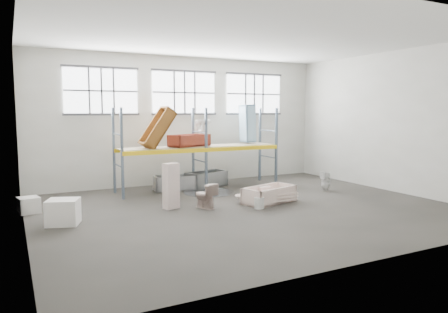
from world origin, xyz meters
TOP-DOWN VIEW (x-y plane):
  - floor at (0.00, 0.00)m, footprint 12.00×10.00m
  - ceiling at (0.00, 0.00)m, footprint 12.00×10.00m
  - wall_back at (0.00, 5.05)m, footprint 12.00×0.10m
  - wall_front at (0.00, -5.05)m, footprint 12.00×0.10m
  - wall_left at (-6.05, 0.00)m, footprint 0.10×10.00m
  - wall_right at (6.05, 0.00)m, footprint 0.10×10.00m
  - window_left at (-3.20, 4.94)m, footprint 2.60×0.04m
  - window_mid at (0.00, 4.94)m, footprint 2.60×0.04m
  - window_right at (3.20, 4.94)m, footprint 2.60×0.04m
  - rack_upright_la at (-3.00, 2.90)m, footprint 0.08×0.08m
  - rack_upright_lb at (-3.00, 4.10)m, footprint 0.08×0.08m
  - rack_upright_ma at (0.00, 2.90)m, footprint 0.08×0.08m
  - rack_upright_mb at (0.00, 4.10)m, footprint 0.08×0.08m
  - rack_upright_ra at (3.00, 2.90)m, footprint 0.08×0.08m
  - rack_upright_rb at (3.00, 4.10)m, footprint 0.08×0.08m
  - rack_beam_front at (0.00, 2.90)m, footprint 6.00×0.10m
  - rack_beam_back at (0.00, 4.10)m, footprint 6.00×0.10m
  - shelf_deck at (0.00, 3.50)m, footprint 5.90×1.10m
  - wet_patch at (0.00, 2.70)m, footprint 1.80×1.80m
  - bathtub_beige at (0.99, 0.29)m, footprint 1.92×1.27m
  - cistern_spare at (0.96, 0.54)m, footprint 0.43×0.23m
  - sink_in_tub at (0.20, 0.64)m, footprint 0.62×0.62m
  - toilet_beige at (-1.13, 0.54)m, footprint 0.64×0.84m
  - cistern_tall at (-2.04, 0.95)m, footprint 0.50×0.40m
  - toilet_white at (3.95, 1.09)m, footprint 0.35×0.34m
  - steel_tub_left at (-0.93, 3.67)m, footprint 1.54×0.88m
  - steel_tub_right at (0.40, 3.75)m, footprint 1.75×1.20m
  - rust_tub_flat at (-0.42, 3.46)m, footprint 1.65×1.15m
  - rust_tub_tilted at (-1.64, 3.35)m, footprint 1.27×0.79m
  - sink_on_shelf at (0.01, 3.16)m, footprint 0.71×0.63m
  - blue_tub_upright at (2.19, 3.74)m, footprint 0.51×0.72m
  - bucket at (0.28, -0.25)m, footprint 0.37×0.37m
  - carton_near at (-5.10, 0.53)m, footprint 0.94×0.88m
  - carton_far at (-5.84, 2.28)m, footprint 0.64×0.64m

SIDE VIEW (x-z plane):
  - floor at x=0.00m, z-range -0.10..0.00m
  - wet_patch at x=0.00m, z-range 0.00..0.00m
  - sink_in_tub at x=0.20m, z-range 0.08..0.24m
  - bucket at x=0.28m, z-range 0.00..0.33m
  - carton_far at x=-5.84m, z-range 0.00..0.45m
  - bathtub_beige at x=0.99m, z-range 0.00..0.52m
  - steel_tub_left at x=-0.93m, z-range 0.00..0.54m
  - cistern_spare at x=0.96m, z-range 0.08..0.48m
  - steel_tub_right at x=0.40m, z-range 0.00..0.58m
  - carton_near at x=-5.10m, z-range 0.00..0.65m
  - toilet_white at x=3.95m, z-range 0.00..0.70m
  - toilet_beige at x=-1.13m, z-range 0.00..0.76m
  - cistern_tall at x=-2.04m, z-range 0.00..1.35m
  - rack_upright_la at x=-3.00m, z-range 0.00..3.00m
  - rack_upright_lb at x=-3.00m, z-range 0.00..3.00m
  - rack_upright_ma at x=0.00m, z-range 0.00..3.00m
  - rack_upright_mb at x=0.00m, z-range 0.00..3.00m
  - rack_upright_ra at x=3.00m, z-range 0.00..3.00m
  - rack_upright_rb at x=3.00m, z-range 0.00..3.00m
  - rack_beam_front at x=0.00m, z-range 1.43..1.57m
  - rack_beam_back at x=0.00m, z-range 1.43..1.57m
  - shelf_deck at x=0.00m, z-range 1.57..1.59m
  - rust_tub_flat at x=-0.42m, z-range 1.61..2.03m
  - sink_on_shelf at x=0.01m, z-range 1.83..2.36m
  - rust_tub_tilted at x=-1.64m, z-range 1.54..3.05m
  - blue_tub_upright at x=2.19m, z-range 1.66..3.13m
  - wall_back at x=0.00m, z-range 0.00..5.00m
  - wall_front at x=0.00m, z-range 0.00..5.00m
  - wall_left at x=-6.05m, z-range 0.00..5.00m
  - wall_right at x=6.05m, z-range 0.00..5.00m
  - window_left at x=-3.20m, z-range 2.80..4.40m
  - window_mid at x=0.00m, z-range 2.80..4.40m
  - window_right at x=3.20m, z-range 2.80..4.40m
  - ceiling at x=0.00m, z-range 5.00..5.10m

